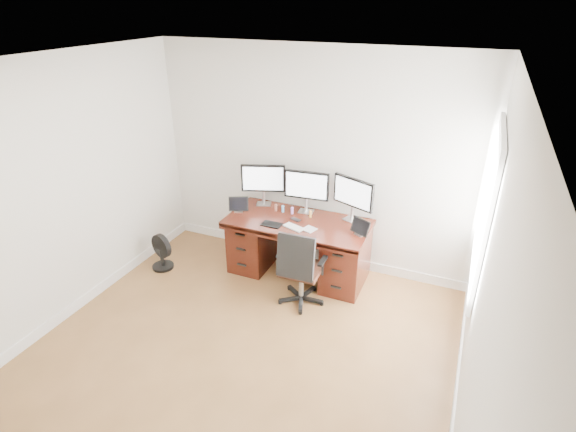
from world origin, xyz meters
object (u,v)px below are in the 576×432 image
at_px(office_chair, 300,280).
at_px(floor_fan, 161,252).
at_px(desk, 299,245).
at_px(monitor_center, 307,187).
at_px(keyboard, 294,227).

bearing_deg(office_chair, floor_fan, 178.49).
bearing_deg(desk, monitor_center, 89.97).
xyz_separation_m(floor_fan, keyboard, (1.67, 0.35, 0.53)).
distance_m(desk, floor_fan, 1.75).
distance_m(office_chair, monitor_center, 1.14).
relative_size(office_chair, monitor_center, 1.70).
distance_m(monitor_center, keyboard, 0.56).
height_order(monitor_center, keyboard, monitor_center).
bearing_deg(monitor_center, office_chair, -78.36).
relative_size(monitor_center, keyboard, 2.21).
height_order(desk, keyboard, keyboard).
xyz_separation_m(office_chair, keyboard, (-0.22, 0.35, 0.45)).
relative_size(floor_fan, keyboard, 1.87).
xyz_separation_m(monitor_center, keyboard, (0.02, -0.45, -0.33)).
height_order(floor_fan, keyboard, keyboard).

